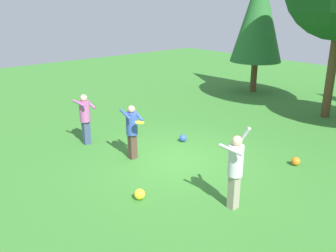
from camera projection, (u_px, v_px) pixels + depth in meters
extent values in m
plane|color=#387A2D|center=(174.00, 160.00, 10.90)|extent=(40.00, 40.00, 0.00)
cube|color=gray|center=(234.00, 192.00, 8.25)|extent=(0.19, 0.22, 0.83)
cylinder|color=silver|center=(236.00, 160.00, 8.00)|extent=(0.34, 0.34, 0.72)
sphere|color=beige|center=(237.00, 141.00, 7.85)|extent=(0.23, 0.23, 0.23)
cylinder|color=silver|center=(231.00, 150.00, 7.77)|extent=(0.62, 0.11, 0.13)
cylinder|color=silver|center=(243.00, 138.00, 7.97)|extent=(0.39, 0.10, 0.56)
cube|color=#38476B|center=(86.00, 133.00, 12.02)|extent=(0.19, 0.22, 0.79)
cylinder|color=#A85693|center=(85.00, 111.00, 11.77)|extent=(0.34, 0.34, 0.69)
sphere|color=beige|center=(84.00, 98.00, 11.63)|extent=(0.22, 0.22, 0.22)
cylinder|color=#A85693|center=(89.00, 103.00, 11.85)|extent=(0.57, 0.18, 0.33)
cylinder|color=#A85693|center=(79.00, 103.00, 11.53)|extent=(0.60, 0.18, 0.17)
cube|color=#4C382D|center=(133.00, 146.00, 10.90)|extent=(0.19, 0.22, 0.77)
cylinder|color=#334C9E|center=(132.00, 123.00, 10.67)|extent=(0.34, 0.34, 0.67)
sphere|color=tan|center=(131.00, 109.00, 10.53)|extent=(0.22, 0.22, 0.22)
cylinder|color=#334C9E|center=(137.00, 115.00, 10.70)|extent=(0.56, 0.14, 0.30)
cylinder|color=#334C9E|center=(125.00, 114.00, 10.46)|extent=(0.58, 0.14, 0.23)
cylinder|color=yellow|center=(140.00, 122.00, 10.27)|extent=(0.28, 0.28, 0.05)
sphere|color=orange|center=(296.00, 161.00, 10.51)|extent=(0.25, 0.25, 0.25)
sphere|color=yellow|center=(140.00, 194.00, 8.69)|extent=(0.27, 0.27, 0.27)
sphere|color=blue|center=(183.00, 138.00, 12.30)|extent=(0.25, 0.25, 0.25)
cylinder|color=brown|center=(332.00, 69.00, 14.40)|extent=(0.34, 0.34, 3.93)
cylinder|color=brown|center=(255.00, 64.00, 18.82)|extent=(0.33, 0.33, 2.88)
cone|color=#28662D|center=(259.00, 15.00, 18.02)|extent=(2.60, 2.60, 4.61)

